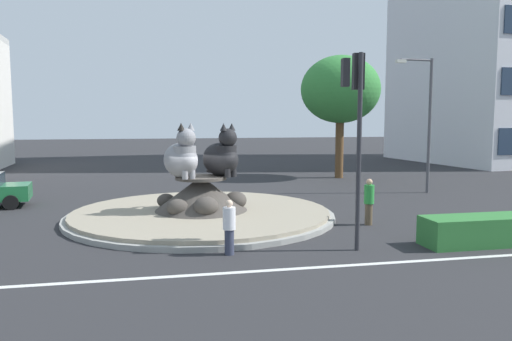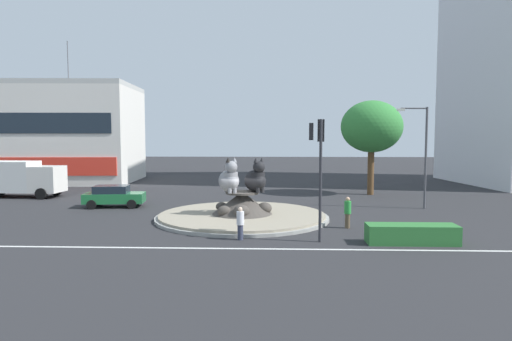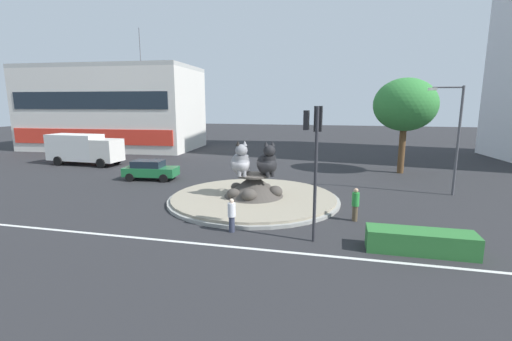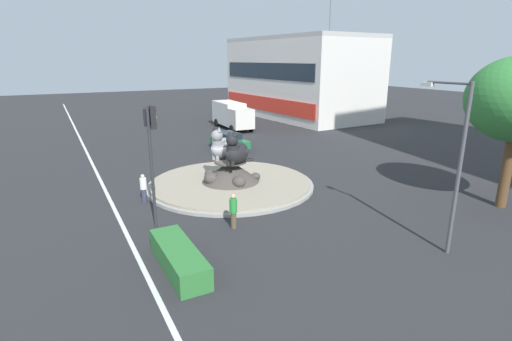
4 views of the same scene
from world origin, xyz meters
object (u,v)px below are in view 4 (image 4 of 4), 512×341
Objects in this scene: cat_statue_black at (236,151)px; sedan_on_far_lane at (229,141)px; streetlight_arm at (455,157)px; pedestrian_green_shirt at (233,210)px; delivery_box_truck at (232,114)px; cat_statue_grey at (222,147)px; shophouse_block at (299,77)px; pedestrian_white_shirt at (143,187)px; traffic_light_mast at (152,141)px.

cat_statue_black is 11.11m from sedan_on_far_lane.
streetlight_arm is 9.74m from pedestrian_green_shirt.
streetlight_arm is at bearing 127.78° from pedestrian_green_shirt.
streetlight_arm is 0.94× the size of delivery_box_truck.
cat_statue_grey is 0.55× the size of sedan_on_far_lane.
cat_statue_grey is 13.73m from streetlight_arm.
cat_statue_black is 0.10× the size of shophouse_block.
cat_statue_black is 0.31× the size of delivery_box_truck.
cat_statue_black is 1.43× the size of pedestrian_white_shirt.
pedestrian_green_shirt reaches higher than pedestrian_white_shirt.
shophouse_block is 3.18× the size of streetlight_arm.
traffic_light_mast is (4.76, -5.45, 1.79)m from cat_statue_grey.
cat_statue_grey reaches higher than delivery_box_truck.
cat_statue_grey is 0.11× the size of shophouse_block.
cat_statue_black reaches higher than sedan_on_far_lane.
cat_statue_grey reaches higher than cat_statue_black.
traffic_light_mast is at bearing 46.16° from streetlight_arm.
delivery_box_truck is (-25.12, 11.42, 0.72)m from pedestrian_green_shirt.
cat_statue_black is at bearing 15.92° from streetlight_arm.
cat_statue_grey reaches higher than sedan_on_far_lane.
traffic_light_mast reaches higher than cat_statue_grey.
pedestrian_white_shirt is (24.49, -26.84, -4.45)m from shophouse_block.
cat_statue_black is 0.33× the size of streetlight_arm.
shophouse_block is 36.60m from pedestrian_white_shirt.
cat_statue_grey is at bearing -90.75° from pedestrian_white_shirt.
cat_statue_black reaches higher than pedestrian_white_shirt.
pedestrian_white_shirt is at bearing -51.44° from sedan_on_far_lane.
cat_statue_black reaches higher than delivery_box_truck.
pedestrian_white_shirt is (-0.55, -5.52, -1.58)m from cat_statue_black.
delivery_box_truck is (-19.48, 14.38, 0.78)m from pedestrian_white_shirt.
sedan_on_far_lane is at bearing 59.71° from traffic_light_mast.
delivery_box_truck is at bearing -139.31° from cat_statue_grey.
traffic_light_mast is 0.26× the size of shophouse_block.
shophouse_block is 2.97× the size of delivery_box_truck.
traffic_light_mast is 39.10m from shophouse_block.
streetlight_arm reaches higher than sedan_on_far_lane.
delivery_box_truck is at bearing 147.49° from sedan_on_far_lane.
streetlight_arm is (12.87, 4.51, 1.65)m from cat_statue_grey.
pedestrian_white_shirt is (-11.83, -9.77, -3.24)m from streetlight_arm.
delivery_box_truck is (-18.45, 9.12, -0.80)m from cat_statue_grey.
sedan_on_far_lane is (-9.66, 9.60, -0.04)m from pedestrian_white_shirt.
traffic_light_mast reaches higher than cat_statue_black.
pedestrian_green_shirt is at bearing -164.21° from pedestrian_white_shirt.
cat_statue_black is 6.78m from traffic_light_mast.
cat_statue_black is at bearing 35.04° from traffic_light_mast.
sedan_on_far_lane is at bearing -23.53° from delivery_box_truck.
cat_statue_black is 12.17m from streetlight_arm.
pedestrian_white_shirt is at bearing -72.30° from pedestrian_green_shirt.
cat_statue_grey is 1.60m from cat_statue_black.
delivery_box_truck is at bearing -124.39° from pedestrian_green_shirt.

